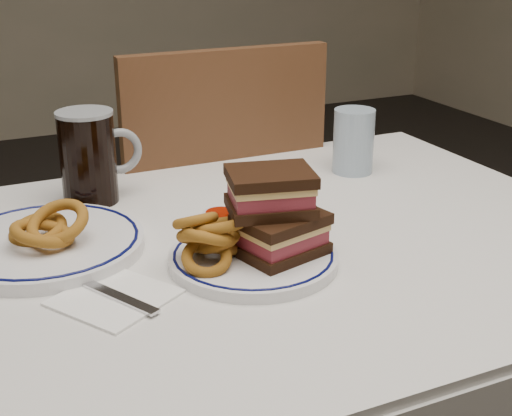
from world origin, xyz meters
name	(u,v)px	position (x,y,z in m)	size (l,w,h in m)	color
dining_table	(230,305)	(0.00, 0.00, 0.64)	(1.27, 0.87, 0.75)	silver
chair_far	(209,230)	(0.17, 0.54, 0.53)	(0.45, 0.45, 0.98)	#462C16
main_plate	(253,257)	(0.01, -0.07, 0.76)	(0.25, 0.25, 0.02)	white
reuben_sandwich	(276,213)	(0.04, -0.08, 0.83)	(0.15, 0.14, 0.12)	black
onion_rings_main	(210,238)	(-0.06, -0.07, 0.80)	(0.11, 0.11, 0.10)	brown
ketchup_ramekin	(221,221)	(-0.01, 0.02, 0.78)	(0.06, 0.06, 0.03)	silver
beer_mug	(90,156)	(-0.15, 0.28, 0.83)	(0.15, 0.10, 0.17)	black
water_glass	(353,141)	(0.36, 0.23, 0.81)	(0.08, 0.08, 0.13)	#98AFC4
far_plate	(45,244)	(-0.26, 0.10, 0.76)	(0.30, 0.30, 0.02)	white
onion_rings_far	(46,228)	(-0.26, 0.09, 0.79)	(0.12, 0.13, 0.08)	brown
napkin_fork	(113,296)	(-0.21, -0.09, 0.75)	(0.19, 0.19, 0.01)	white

